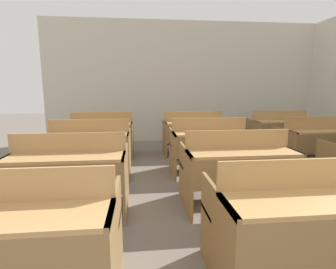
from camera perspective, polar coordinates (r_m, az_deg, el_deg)
wall_back at (r=6.78m, az=3.62°, el=11.23°), size 6.90×0.06×2.99m
bench_front_left at (r=1.92m, az=-30.06°, el=-18.76°), size 1.19×0.78×0.89m
bench_front_center at (r=2.08m, az=27.03°, el=-16.22°), size 1.19×0.78×0.89m
bench_second_left at (r=3.00m, az=-20.53°, el=-7.73°), size 1.19×0.78×0.89m
bench_second_center at (r=3.09m, az=14.73°, el=-6.87°), size 1.19×0.78×0.89m
bench_third_left at (r=4.15m, az=-16.57°, el=-2.65°), size 1.19×0.78×0.89m
bench_third_center at (r=4.22m, az=8.91°, el=-2.15°), size 1.19×0.78×0.89m
bench_third_right at (r=5.04m, az=29.70°, el=-1.37°), size 1.19×0.78×0.89m
bench_back_left at (r=5.32m, az=-14.08°, el=0.20°), size 1.19×0.78×0.89m
bench_back_center at (r=5.38m, az=5.48°, el=0.57°), size 1.19×0.78×0.89m
bench_back_right at (r=6.04m, az=23.03°, el=0.85°), size 1.19×0.78×0.89m
wastepaper_bin at (r=7.33m, az=29.02°, el=-0.61°), size 0.30×0.30×0.31m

